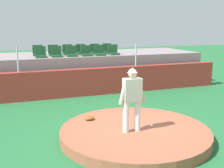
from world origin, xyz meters
TOP-DOWN VIEW (x-y plane):
  - ground_plane at (0.00, 0.00)m, footprint 60.00×60.00m
  - pitchers_mound at (0.00, 0.00)m, footprint 4.12×4.12m
  - pitcher at (-0.17, -0.15)m, footprint 0.79×0.27m
  - baseball at (0.49, -0.05)m, footprint 0.07×0.07m
  - fielding_glove at (-0.97, 1.11)m, footprint 0.33×0.25m
  - brick_barrier at (0.00, 5.17)m, footprint 13.38×0.40m
  - fence_post_left at (-2.78, 5.17)m, footprint 0.06×0.06m
  - fence_post_right at (2.43, 5.17)m, footprint 0.06×0.06m
  - bleacher_platform at (0.00, 7.54)m, footprint 13.07×3.57m
  - stadium_chair_0 at (-1.74, 6.29)m, footprint 0.48×0.44m
  - stadium_chair_1 at (-1.03, 6.31)m, footprint 0.48×0.44m
  - stadium_chair_2 at (-0.34, 6.28)m, footprint 0.48×0.44m
  - stadium_chair_3 at (0.36, 6.28)m, footprint 0.48×0.44m
  - stadium_chair_4 at (1.02, 6.28)m, footprint 0.48×0.44m
  - stadium_chair_5 at (1.75, 6.31)m, footprint 0.48×0.44m
  - stadium_chair_6 at (-1.76, 7.20)m, footprint 0.48×0.44m
  - stadium_chair_7 at (-1.04, 7.16)m, footprint 0.48×0.44m
  - stadium_chair_8 at (-0.34, 7.17)m, footprint 0.48×0.44m
  - stadium_chair_9 at (0.35, 7.18)m, footprint 0.48×0.44m
  - stadium_chair_10 at (1.07, 7.16)m, footprint 0.48×0.44m
  - stadium_chair_11 at (1.75, 7.20)m, footprint 0.48×0.44m

SIDE VIEW (x-z plane):
  - ground_plane at x=0.00m, z-range 0.00..0.00m
  - pitchers_mound at x=0.00m, z-range 0.00..0.27m
  - baseball at x=0.49m, z-range 0.27..0.34m
  - fielding_glove at x=-0.97m, z-range 0.27..0.38m
  - brick_barrier at x=0.00m, z-range 0.00..1.20m
  - bleacher_platform at x=0.00m, z-range 0.00..1.63m
  - pitcher at x=-0.17m, z-range 0.41..2.13m
  - fence_post_left at x=-2.78m, z-range 1.20..2.26m
  - fence_post_right at x=2.43m, z-range 1.20..2.26m
  - stadium_chair_0 at x=-1.74m, z-range 1.54..2.04m
  - stadium_chair_1 at x=-1.03m, z-range 1.54..2.04m
  - stadium_chair_2 at x=-0.34m, z-range 1.54..2.04m
  - stadium_chair_3 at x=0.36m, z-range 1.54..2.04m
  - stadium_chair_4 at x=1.02m, z-range 1.54..2.04m
  - stadium_chair_5 at x=1.75m, z-range 1.54..2.04m
  - stadium_chair_6 at x=-1.76m, z-range 1.54..2.04m
  - stadium_chair_7 at x=-1.04m, z-range 1.54..2.04m
  - stadium_chair_8 at x=-0.34m, z-range 1.54..2.04m
  - stadium_chair_9 at x=0.35m, z-range 1.54..2.04m
  - stadium_chair_10 at x=1.07m, z-range 1.54..2.04m
  - stadium_chair_11 at x=1.75m, z-range 1.54..2.04m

